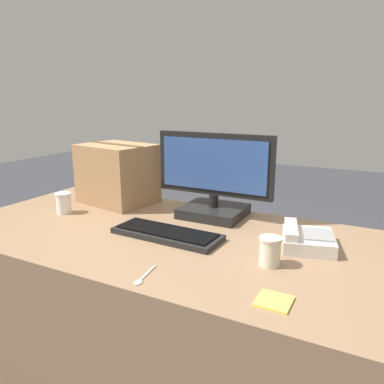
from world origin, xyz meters
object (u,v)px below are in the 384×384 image
object	(u,v)px
monitor	(214,183)
paper_cup_right	(270,251)
keyboard	(167,233)
sticky_note_pad	(274,301)
paper_cup_left	(64,203)
cardboard_box	(117,174)
desk_phone	(306,239)
spoon	(142,278)

from	to	relation	value
monitor	paper_cup_right	xyz separation A→B (m)	(0.38, -0.40, -0.11)
keyboard	sticky_note_pad	distance (m)	0.59
monitor	paper_cup_right	size ratio (longest dim) A/B	5.70
paper_cup_left	cardboard_box	bearing A→B (deg)	68.43
desk_phone	paper_cup_right	bearing A→B (deg)	-124.69
spoon	cardboard_box	xyz separation A→B (m)	(-0.61, 0.66, 0.15)
cardboard_box	sticky_note_pad	distance (m)	1.19
desk_phone	sticky_note_pad	bearing A→B (deg)	-104.83
paper_cup_left	sticky_note_pad	world-z (taller)	paper_cup_left
spoon	sticky_note_pad	xyz separation A→B (m)	(0.40, 0.05, 0.00)
spoon	keyboard	bearing A→B (deg)	-168.74
cardboard_box	keyboard	bearing A→B (deg)	-32.99
keyboard	sticky_note_pad	xyz separation A→B (m)	(0.52, -0.29, -0.01)
monitor	paper_cup_left	bearing A→B (deg)	-156.23
paper_cup_right	cardboard_box	size ratio (longest dim) A/B	0.24
paper_cup_right	desk_phone	bearing A→B (deg)	70.18
monitor	paper_cup_left	xyz separation A→B (m)	(-0.66, -0.29, -0.11)
paper_cup_left	cardboard_box	xyz separation A→B (m)	(0.11, 0.28, 0.10)
monitor	sticky_note_pad	size ratio (longest dim) A/B	5.94
monitor	paper_cup_left	size ratio (longest dim) A/B	5.63
keyboard	sticky_note_pad	bearing A→B (deg)	-26.82
desk_phone	spoon	xyz separation A→B (m)	(-0.40, -0.49, -0.03)
keyboard	paper_cup_right	bearing A→B (deg)	-6.23
paper_cup_left	spoon	bearing A→B (deg)	-28.01
paper_cup_left	desk_phone	bearing A→B (deg)	5.35
paper_cup_left	paper_cup_right	distance (m)	1.05
monitor	desk_phone	xyz separation A→B (m)	(0.46, -0.18, -0.13)
monitor	spoon	size ratio (longest dim) A/B	4.02
paper_cup_left	paper_cup_right	bearing A→B (deg)	-5.93
monitor	spoon	xyz separation A→B (m)	(0.06, -0.67, -0.16)
paper_cup_left	sticky_note_pad	bearing A→B (deg)	-16.44
desk_phone	paper_cup_left	size ratio (longest dim) A/B	2.52
keyboard	desk_phone	bearing A→B (deg)	18.20
paper_cup_left	keyboard	bearing A→B (deg)	-4.02
keyboard	cardboard_box	distance (m)	0.60
desk_phone	paper_cup_right	distance (m)	0.23
keyboard	paper_cup_right	size ratio (longest dim) A/B	4.63
paper_cup_left	cardboard_box	world-z (taller)	cardboard_box
monitor	paper_cup_right	world-z (taller)	monitor
spoon	sticky_note_pad	distance (m)	0.40
paper_cup_left	monitor	bearing A→B (deg)	23.77
paper_cup_right	sticky_note_pad	size ratio (longest dim) A/B	1.04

